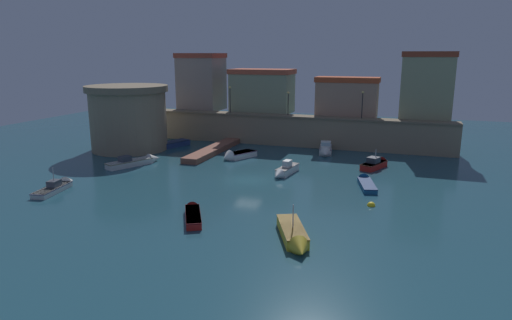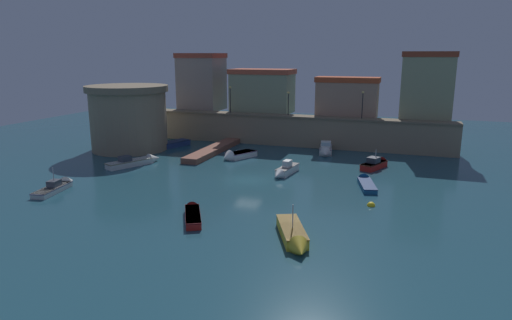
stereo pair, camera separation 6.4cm
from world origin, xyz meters
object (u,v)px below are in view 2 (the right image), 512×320
moored_boat_2 (377,164)px  mooring_buoy_0 (371,206)px  moored_boat_0 (294,236)px  moored_boat_8 (236,155)px  fortress_tower (129,117)px  quay_lamp_1 (288,99)px  moored_boat_1 (59,186)px  moored_boat_9 (365,182)px  moored_boat_3 (193,213)px  moored_boat_5 (285,170)px  quay_lamp_2 (363,100)px  moored_boat_4 (170,145)px  moored_boat_7 (137,161)px  moored_boat_6 (326,150)px  quay_lamp_0 (230,95)px

moored_boat_2 → mooring_buoy_0: size_ratio=7.36×
moored_boat_0 → moored_boat_8: moored_boat_0 is taller
fortress_tower → quay_lamp_1: fortress_tower is taller
fortress_tower → moored_boat_2: 32.01m
moored_boat_1 → moored_boat_9: bearing=-77.4°
moored_boat_3 → moored_boat_5: moored_boat_5 is taller
quay_lamp_2 → moored_boat_9: quay_lamp_2 is taller
moored_boat_1 → moored_boat_4: 20.62m
moored_boat_3 → moored_boat_7: bearing=17.9°
fortress_tower → moored_boat_3: 28.42m
quay_lamp_1 → moored_boat_3: (0.47, -29.99, -6.03)m
moored_boat_5 → moored_boat_6: size_ratio=0.99×
quay_lamp_0 → quay_lamp_2: size_ratio=1.05×
moored_boat_1 → moored_boat_2: (27.50, 18.27, 0.14)m
moored_boat_1 → moored_boat_3: (15.21, -2.48, -0.00)m
moored_boat_9 → fortress_tower: bearing=63.1°
moored_boat_6 → moored_boat_8: size_ratio=1.03×
moored_boat_7 → moored_boat_2: bearing=-48.1°
moored_boat_2 → moored_boat_6: bearing=75.5°
moored_boat_2 → fortress_tower: bearing=113.7°
fortress_tower → moored_boat_8: 15.83m
moored_boat_4 → moored_boat_6: bearing=117.2°
moored_boat_4 → moored_boat_8: 11.51m
quay_lamp_1 → moored_boat_4: bearing=-154.9°
moored_boat_4 → mooring_buoy_0: 32.31m
fortress_tower → moored_boat_0: size_ratio=1.70×
moored_boat_0 → moored_boat_9: bearing=144.3°
moored_boat_7 → moored_boat_8: (9.60, 6.70, -0.04)m
quay_lamp_2 → moored_boat_3: bearing=-107.5°
moored_boat_4 → moored_boat_6: 20.99m
moored_boat_3 → moored_boat_4: (-15.18, 23.09, 0.08)m
moored_boat_5 → moored_boat_3: bearing=-5.9°
moored_boat_2 → moored_boat_3: bearing=172.2°
moored_boat_4 → moored_boat_5: 20.57m
quay_lamp_0 → quay_lamp_2: 18.48m
quay_lamp_2 → moored_boat_4: quay_lamp_2 is taller
quay_lamp_0 → quay_lamp_2: (18.48, 0.00, -0.11)m
moored_boat_3 → moored_boat_2: bearing=-59.2°
fortress_tower → moored_boat_6: 26.00m
fortress_tower → quay_lamp_0: size_ratio=2.81×
moored_boat_3 → moored_boat_6: bearing=-40.8°
moored_boat_4 → moored_boat_7: moored_boat_7 is taller
quay_lamp_0 → mooring_buoy_0: bearing=-46.1°
quay_lamp_0 → moored_boat_4: quay_lamp_0 is taller
moored_boat_2 → mooring_buoy_0: (0.63, -13.59, -0.45)m
quay_lamp_1 → moored_boat_7: (-13.28, -16.89, -5.93)m
quay_lamp_1 → moored_boat_5: quay_lamp_1 is taller
moored_boat_6 → mooring_buoy_0: size_ratio=7.59×
quay_lamp_0 → moored_boat_2: quay_lamp_0 is taller
quay_lamp_0 → moored_boat_0: (17.71, -32.16, -6.22)m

